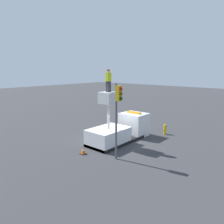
# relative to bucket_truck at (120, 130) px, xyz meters

# --- Properties ---
(ground_plane) EXTENTS (120.00, 120.00, 0.00)m
(ground_plane) POSITION_rel_bucket_truck_xyz_m (-0.54, 0.00, -0.94)
(ground_plane) COLOR #38383A
(bucket_truck) EXTENTS (6.17, 2.35, 4.33)m
(bucket_truck) POSITION_rel_bucket_truck_xyz_m (0.00, 0.00, 0.00)
(bucket_truck) COLOR black
(bucket_truck) RESTS_ON ground
(worker) EXTENTS (0.40, 0.26, 1.75)m
(worker) POSITION_rel_bucket_truck_xyz_m (-1.45, 0.00, 4.27)
(worker) COLOR #38383D
(worker) RESTS_ON bucket_truck
(traffic_light_pole) EXTENTS (0.34, 0.57, 5.20)m
(traffic_light_pole) POSITION_rel_bucket_truck_xyz_m (-3.23, -2.43, 2.74)
(traffic_light_pole) COLOR #515156
(traffic_light_pole) RESTS_ON ground
(fire_hydrant) EXTENTS (0.51, 0.27, 0.99)m
(fire_hydrant) POSITION_rel_bucket_truck_xyz_m (4.24, -2.06, -0.46)
(fire_hydrant) COLOR gold
(fire_hydrant) RESTS_ON ground
(traffic_cone_rear) EXTENTS (0.41, 0.41, 0.55)m
(traffic_cone_rear) POSITION_rel_bucket_truck_xyz_m (-4.15, 0.07, -0.68)
(traffic_cone_rear) COLOR black
(traffic_cone_rear) RESTS_ON ground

